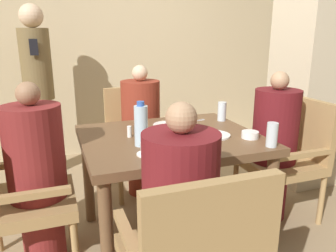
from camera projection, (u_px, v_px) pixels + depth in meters
ground_plane at (170, 236)px, 2.27m from camera, size 16.00×16.00×0.00m
wall_back at (111, 30)px, 3.64m from camera, size 8.00×0.06×2.80m
pillar_stone at (316, 34)px, 2.86m from camera, size 0.54×0.54×2.70m
dining_table at (170, 150)px, 2.10m from camera, size 1.10×0.92×0.73m
chair_left_side at (12, 193)px, 1.83m from camera, size 0.51×0.51×0.89m
diner_in_left_chair at (38, 177)px, 1.85m from camera, size 0.32×0.32×1.11m
chair_far_side at (137, 134)px, 2.91m from camera, size 0.51×0.51×0.89m
diner_in_far_chair at (141, 130)px, 2.76m from camera, size 0.32×0.32×1.11m
chair_right_side at (288, 153)px, 2.44m from camera, size 0.51×0.51×0.89m
diner_in_right_chair at (274, 146)px, 2.38m from camera, size 0.32×0.32×1.11m
diner_in_near_chair at (180, 224)px, 1.40m from camera, size 0.32×0.32×1.10m
standing_host at (39, 87)px, 3.07m from camera, size 0.27×0.31×1.62m
plate_main_left at (214, 135)px, 2.06m from camera, size 0.21×0.21×0.01m
plate_main_right at (168, 125)px, 2.29m from camera, size 0.21×0.21×0.01m
teacup_with_saucer at (148, 149)px, 1.73m from camera, size 0.12×0.12×0.07m
bowl_small at (250, 135)px, 2.02m from camera, size 0.10×0.10×0.04m
water_bottle at (141, 125)px, 1.85m from camera, size 0.08×0.08×0.26m
glass_tall_near at (222, 111)px, 2.42m from camera, size 0.06×0.06×0.14m
glass_tall_mid at (272, 135)px, 1.85m from camera, size 0.06×0.06×0.14m
glass_tall_far at (173, 130)px, 1.95m from camera, size 0.06×0.06×0.14m
salt_shaker at (129, 132)px, 2.03m from camera, size 0.03×0.03×0.07m
pepper_shaker at (136, 131)px, 2.05m from camera, size 0.03×0.03×0.07m
fork_beside_plate at (197, 121)px, 2.41m from camera, size 0.18×0.07×0.00m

